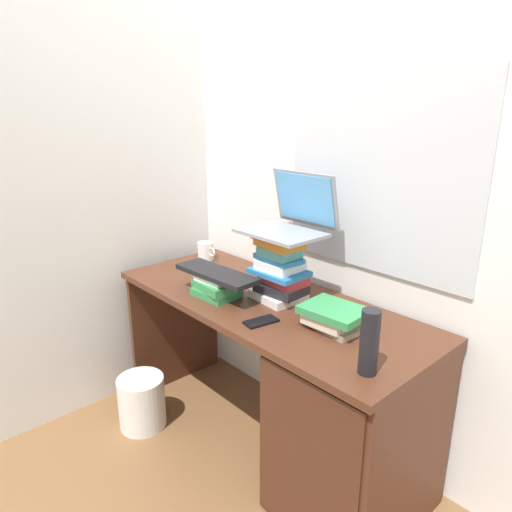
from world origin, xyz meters
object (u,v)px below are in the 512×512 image
Objects in this scene: book_stack_keyboard_riser at (216,286)px; cell_phone at (261,322)px; book_stack_side at (333,316)px; desk at (328,408)px; book_stack_tall at (280,269)px; keyboard at (217,274)px; mug at (206,251)px; wastebasket at (142,402)px; laptop at (291,218)px; water_bottle at (369,342)px; computer_mouse at (314,313)px.

book_stack_keyboard_riser is 0.34m from cell_phone.
desk is at bearing -54.34° from book_stack_side.
book_stack_tall is 1.19× the size of book_stack_side.
book_stack_side is 0.28m from cell_phone.
keyboard is 3.29× the size of mug.
desk is 5.67× the size of wastebasket.
book_stack_tall is 0.23m from laptop.
keyboard is (-0.57, -0.11, 0.45)m from desk.
mug is 0.86m from wastebasket.
book_stack_tall is at bearing 38.25° from keyboard.
book_stack_tall is 2.33× the size of mug.
book_stack_side is at bearing 10.73° from keyboard.
book_stack_keyboard_riser is 0.78× the size of wastebasket.
water_bottle reaches higher than mug.
book_stack_keyboard_riser and mug have the same top height.
water_bottle is 1.38m from wastebasket.
water_bottle is at bearing -19.55° from book_stack_tall.
computer_mouse is (0.23, -0.03, -0.12)m from book_stack_tall.
computer_mouse is 0.76× the size of cell_phone.
desk is 0.70m from book_stack_keyboard_riser.
keyboard is at bearing -160.20° from computer_mouse.
mug is at bearing 177.11° from laptop.
desk is at bearing 10.90° from book_stack_keyboard_riser.
mug is (-0.46, 0.28, 0.00)m from book_stack_keyboard_riser.
keyboard is 0.83m from water_bottle.
keyboard is 0.54m from mug.
cell_phone is at bearing -21.76° from mug.
cell_phone reaches higher than desk.
book_stack_keyboard_riser is 0.54m from mug.
cell_phone is at bearing -6.00° from book_stack_keyboard_riser.
mug reaches higher than desk.
cell_phone is 0.93m from wastebasket.
mug reaches higher than wastebasket.
desk is at bearing -9.40° from mug.
book_stack_tall is 0.28m from keyboard.
wastebasket is (-0.54, -0.43, -0.75)m from book_stack_tall.
desk is at bearing -20.93° from laptop.
laptop is 0.83× the size of keyboard.
keyboard is 1.92× the size of water_bottle.
laptop is at bearing 87.41° from book_stack_tall.
book_stack_keyboard_riser reaches higher than computer_mouse.
water_bottle is (0.62, -0.22, -0.03)m from book_stack_tall.
wastebasket is (-0.54, -0.49, -0.97)m from laptop.
cell_phone is (-0.22, -0.17, -0.04)m from book_stack_side.
laptop reaches higher than book_stack_tall.
book_stack_side is 0.12m from computer_mouse.
book_stack_keyboard_riser is 1.54× the size of cell_phone.
book_stack_tall is at bearing -7.92° from mug.
computer_mouse is (0.22, -0.09, -0.34)m from laptop.
computer_mouse is 0.81× the size of mug.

